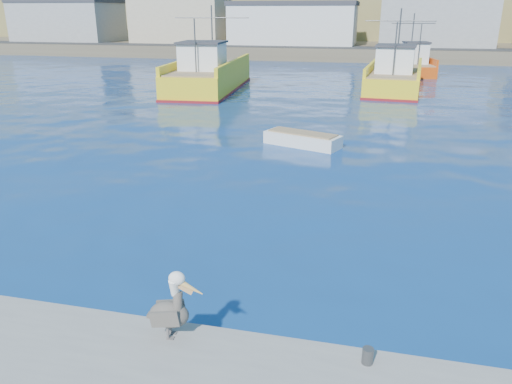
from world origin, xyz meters
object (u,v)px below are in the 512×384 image
trawler_yellow_a (209,76)px  boat_orange (412,64)px  skiff_mid (302,140)px  pelican (171,309)px  trawler_yellow_b (394,77)px

trawler_yellow_a → boat_orange: size_ratio=1.59×
skiff_mid → pelican: bearing=-90.0°
trawler_yellow_a → skiff_mid: size_ratio=3.60×
trawler_yellow_b → boat_orange: 12.49m
skiff_mid → pelican: (0.01, -16.61, 0.83)m
trawler_yellow_a → boat_orange: (17.30, 15.61, -0.15)m
trawler_yellow_b → pelican: (-4.73, -36.67, 0.00)m
trawler_yellow_a → skiff_mid: 19.81m
boat_orange → skiff_mid: 33.09m
trawler_yellow_b → skiff_mid: trawler_yellow_b is taller
boat_orange → trawler_yellow_b: bearing=-99.5°
trawler_yellow_b → skiff_mid: 20.62m
boat_orange → skiff_mid: size_ratio=2.27×
boat_orange → skiff_mid: bearing=-101.8°
trawler_yellow_a → trawler_yellow_b: size_ratio=1.16×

